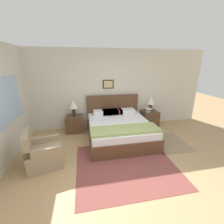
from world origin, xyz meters
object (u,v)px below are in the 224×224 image
(nightstand_near_window, at_px, (75,124))
(nightstand_by_door, at_px, (150,118))
(armchair, at_px, (43,154))
(table_lamp_by_door, at_px, (151,101))
(bed, at_px, (119,128))
(table_lamp_near_window, at_px, (73,105))

(nightstand_near_window, xyz_separation_m, nightstand_by_door, (2.62, 0.00, 0.00))
(armchair, relative_size, nightstand_near_window, 1.52)
(nightstand_near_window, distance_m, nightstand_by_door, 2.62)
(nightstand_by_door, distance_m, table_lamp_by_door, 0.63)
(bed, relative_size, armchair, 2.40)
(armchair, bearing_deg, table_lamp_near_window, 145.91)
(nightstand_by_door, height_order, table_lamp_near_window, table_lamp_near_window)
(bed, bearing_deg, nightstand_by_door, 28.92)
(armchair, height_order, nightstand_near_window, armchair)
(armchair, distance_m, table_lamp_near_window, 1.85)
(armchair, relative_size, nightstand_by_door, 1.52)
(bed, height_order, table_lamp_by_door, bed)
(table_lamp_near_window, bearing_deg, nightstand_near_window, 139.06)
(armchair, xyz_separation_m, table_lamp_by_door, (3.22, 1.64, 0.61))
(armchair, relative_size, table_lamp_near_window, 1.57)
(nightstand_near_window, height_order, nightstand_by_door, same)
(nightstand_by_door, bearing_deg, nightstand_near_window, 180.00)
(nightstand_by_door, bearing_deg, armchair, -152.97)
(nightstand_near_window, relative_size, nightstand_by_door, 1.00)
(nightstand_near_window, bearing_deg, table_lamp_near_window, -40.94)
(table_lamp_near_window, bearing_deg, nightstand_by_door, 0.16)
(nightstand_near_window, bearing_deg, nightstand_by_door, 0.00)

